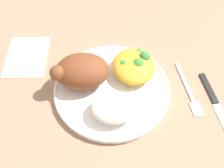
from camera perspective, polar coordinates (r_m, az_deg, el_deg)
ground_plane at (r=0.56m, az=-0.00°, el=-1.58°), size 2.00×2.00×0.00m
plate at (r=0.56m, az=-0.00°, el=-1.08°), size 0.25×0.25×0.02m
roasted_chicken at (r=0.54m, az=-6.77°, el=2.80°), size 0.12×0.08×0.07m
rice_pile at (r=0.50m, az=-0.03°, el=-5.21°), size 0.09×0.07×0.04m
mac_cheese_with_broccoli at (r=0.56m, az=4.89°, el=4.06°), size 0.09×0.10×0.04m
fork at (r=0.58m, az=16.45°, el=-1.46°), size 0.03×0.14×0.01m
knife at (r=0.58m, az=21.79°, el=-3.85°), size 0.04×0.19×0.01m
napkin at (r=0.65m, az=-18.10°, el=5.78°), size 0.10×0.13×0.00m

